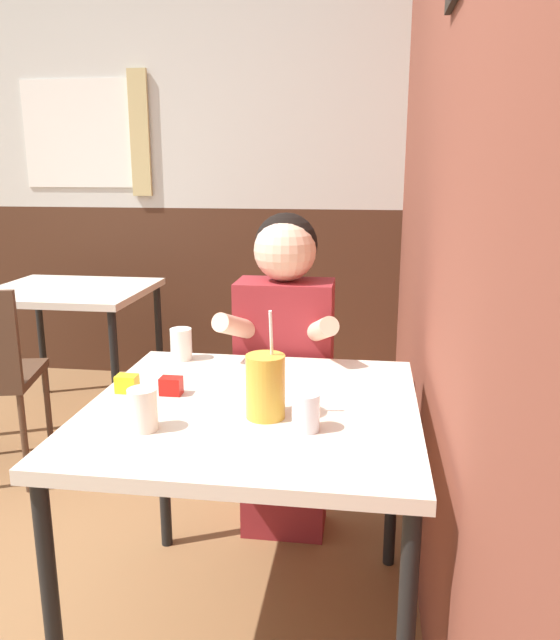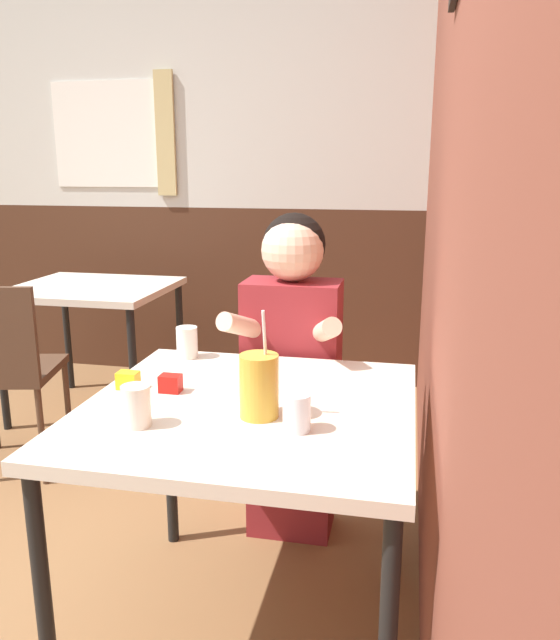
# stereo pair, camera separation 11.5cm
# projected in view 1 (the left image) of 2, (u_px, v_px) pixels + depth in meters

# --- Properties ---
(brick_wall_right) EXTENTS (0.08, 4.55, 2.70)m
(brick_wall_right) POSITION_uv_depth(u_px,v_px,m) (430.00, 167.00, 2.43)
(brick_wall_right) COLOR brown
(brick_wall_right) RESTS_ON ground_plane
(back_wall) EXTENTS (5.67, 0.09, 2.70)m
(back_wall) POSITION_uv_depth(u_px,v_px,m) (184.00, 166.00, 3.87)
(back_wall) COLOR silver
(back_wall) RESTS_ON ground_plane
(main_table) EXTENTS (0.89, 0.88, 0.73)m
(main_table) POSITION_uv_depth(u_px,v_px,m) (253.00, 428.00, 1.70)
(main_table) COLOR beige
(main_table) RESTS_ON ground_plane
(background_table) EXTENTS (0.82, 0.73, 0.73)m
(background_table) POSITION_uv_depth(u_px,v_px,m) (70.00, 303.00, 3.32)
(background_table) COLOR beige
(background_table) RESTS_ON ground_plane
(person_seated) EXTENTS (0.42, 0.41, 1.20)m
(person_seated) POSITION_uv_depth(u_px,v_px,m) (285.00, 367.00, 2.25)
(person_seated) COLOR maroon
(person_seated) RESTS_ON ground_plane
(cocktail_pitcher) EXTENTS (0.10, 0.10, 0.28)m
(cocktail_pitcher) POSITION_uv_depth(u_px,v_px,m) (266.00, 386.00, 1.58)
(cocktail_pitcher) COLOR gold
(cocktail_pitcher) RESTS_ON main_table
(glass_near_pitcher) EXTENTS (0.07, 0.07, 0.09)m
(glass_near_pitcher) POSITION_uv_depth(u_px,v_px,m) (306.00, 412.00, 1.51)
(glass_near_pitcher) COLOR silver
(glass_near_pitcher) RESTS_ON main_table
(glass_center) EXTENTS (0.07, 0.07, 0.11)m
(glass_center) POSITION_uv_depth(u_px,v_px,m) (181.00, 344.00, 2.07)
(glass_center) COLOR silver
(glass_center) RESTS_ON main_table
(glass_far_side) EXTENTS (0.07, 0.07, 0.10)m
(glass_far_side) POSITION_uv_depth(u_px,v_px,m) (143.00, 409.00, 1.51)
(glass_far_side) COLOR silver
(glass_far_side) RESTS_ON main_table
(condiment_ketchup) EXTENTS (0.06, 0.04, 0.05)m
(condiment_ketchup) POSITION_uv_depth(u_px,v_px,m) (171.00, 386.00, 1.75)
(condiment_ketchup) COLOR #B7140F
(condiment_ketchup) RESTS_ON main_table
(condiment_mustard) EXTENTS (0.06, 0.04, 0.05)m
(condiment_mustard) POSITION_uv_depth(u_px,v_px,m) (127.00, 384.00, 1.77)
(condiment_mustard) COLOR yellow
(condiment_mustard) RESTS_ON main_table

